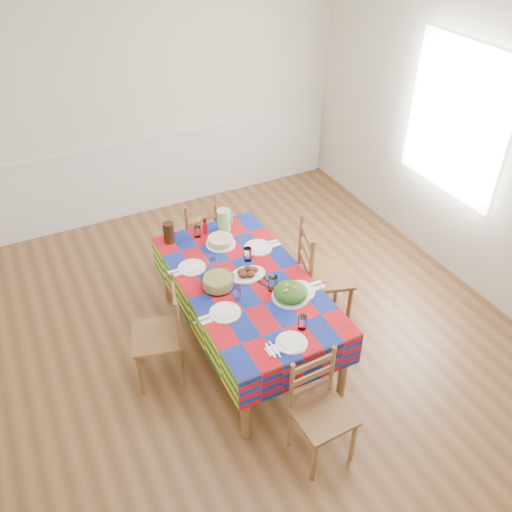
% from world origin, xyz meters
% --- Properties ---
extents(room, '(4.58, 5.08, 2.78)m').
position_xyz_m(room, '(0.00, 0.00, 1.35)').
color(room, brown).
rests_on(room, ground).
extents(wainscot, '(4.41, 0.06, 0.92)m').
position_xyz_m(wainscot, '(0.00, 2.48, 0.49)').
color(wainscot, white).
rests_on(wainscot, room).
extents(window_right, '(0.00, 1.40, 1.40)m').
position_xyz_m(window_right, '(2.23, 0.30, 1.50)').
color(window_right, white).
rests_on(window_right, room).
extents(dining_table, '(0.99, 1.84, 0.71)m').
position_xyz_m(dining_table, '(-0.08, -0.05, 0.64)').
color(dining_table, brown).
rests_on(dining_table, room).
extents(setting_near_head, '(0.37, 0.25, 0.11)m').
position_xyz_m(setting_near_head, '(-0.04, -0.78, 0.74)').
color(setting_near_head, white).
rests_on(setting_near_head, dining_table).
extents(setting_left_near, '(0.43, 0.26, 0.11)m').
position_xyz_m(setting_left_near, '(-0.33, -0.29, 0.74)').
color(setting_left_near, white).
rests_on(setting_left_near, dining_table).
extents(setting_left_far, '(0.42, 0.25, 0.11)m').
position_xyz_m(setting_left_far, '(-0.35, 0.25, 0.74)').
color(setting_left_far, white).
rests_on(setting_left_far, dining_table).
extents(setting_right_near, '(0.49, 0.28, 0.13)m').
position_xyz_m(setting_right_near, '(0.18, -0.32, 0.74)').
color(setting_right_near, white).
rests_on(setting_right_near, dining_table).
extents(setting_right_far, '(0.46, 0.26, 0.12)m').
position_xyz_m(setting_right_far, '(0.16, 0.26, 0.74)').
color(setting_right_far, white).
rests_on(setting_right_far, dining_table).
extents(meat_platter, '(0.30, 0.22, 0.06)m').
position_xyz_m(meat_platter, '(-0.03, 0.00, 0.74)').
color(meat_platter, white).
rests_on(meat_platter, dining_table).
extents(salad_platter, '(0.29, 0.29, 0.12)m').
position_xyz_m(salad_platter, '(0.14, -0.39, 0.76)').
color(salad_platter, white).
rests_on(salad_platter, dining_table).
extents(pasta_bowl, '(0.25, 0.25, 0.09)m').
position_xyz_m(pasta_bowl, '(-0.30, -0.02, 0.76)').
color(pasta_bowl, white).
rests_on(pasta_bowl, dining_table).
extents(cake, '(0.26, 0.26, 0.07)m').
position_xyz_m(cake, '(-0.06, 0.49, 0.75)').
color(cake, white).
rests_on(cake, dining_table).
extents(serving_utensils, '(0.14, 0.32, 0.01)m').
position_xyz_m(serving_utensils, '(0.05, -0.15, 0.72)').
color(serving_utensils, black).
rests_on(serving_utensils, dining_table).
extents(flower_vase, '(0.12, 0.10, 0.19)m').
position_xyz_m(flower_vase, '(-0.19, 0.70, 0.80)').
color(flower_vase, white).
rests_on(flower_vase, dining_table).
extents(hot_sauce, '(0.04, 0.04, 0.16)m').
position_xyz_m(hot_sauce, '(-0.11, 0.71, 0.79)').
color(hot_sauce, red).
rests_on(hot_sauce, dining_table).
extents(green_pitcher, '(0.12, 0.12, 0.21)m').
position_xyz_m(green_pitcher, '(0.07, 0.69, 0.82)').
color(green_pitcher, '#9AC68C').
rests_on(green_pitcher, dining_table).
extents(tea_pitcher, '(0.10, 0.10, 0.19)m').
position_xyz_m(tea_pitcher, '(-0.44, 0.74, 0.81)').
color(tea_pitcher, black).
rests_on(tea_pitcher, dining_table).
extents(name_card, '(0.08, 0.02, 0.02)m').
position_xyz_m(name_card, '(-0.10, -0.90, 0.72)').
color(name_card, white).
rests_on(name_card, dining_table).
extents(chair_near, '(0.39, 0.37, 0.85)m').
position_xyz_m(chair_near, '(-0.08, -1.21, 0.42)').
color(chair_near, brown).
rests_on(chair_near, room).
extents(chair_far, '(0.47, 0.46, 0.88)m').
position_xyz_m(chair_far, '(-0.07, 1.10, 0.44)').
color(chair_far, brown).
rests_on(chair_far, room).
extents(chair_left, '(0.47, 0.48, 0.90)m').
position_xyz_m(chair_left, '(-0.81, -0.06, 0.44)').
color(chair_left, brown).
rests_on(chair_left, room).
extents(chair_right, '(0.54, 0.55, 1.01)m').
position_xyz_m(chair_right, '(0.65, -0.04, 0.50)').
color(chair_right, brown).
rests_on(chair_right, room).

